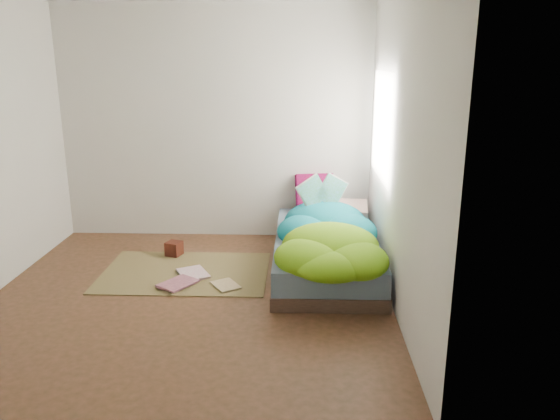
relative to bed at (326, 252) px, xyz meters
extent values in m
cube|color=#3E2D18|center=(-1.22, -0.72, -0.17)|extent=(3.50, 3.50, 0.00)
cube|color=silver|center=(-1.22, 1.03, 1.13)|extent=(3.50, 0.04, 2.60)
cube|color=silver|center=(-1.22, -2.47, 1.13)|extent=(3.50, 0.04, 2.60)
cube|color=silver|center=(0.53, -0.72, 1.13)|extent=(0.04, 3.50, 2.60)
cube|color=white|center=(0.52, 0.18, 1.23)|extent=(0.01, 1.00, 1.20)
cube|color=#32271B|center=(0.00, 0.00, -0.11)|extent=(1.00, 2.00, 0.12)
cube|color=#4A6277|center=(0.00, 0.00, 0.06)|extent=(0.98, 1.96, 0.22)
cube|color=brown|center=(-1.37, -0.17, -0.16)|extent=(1.60, 1.10, 0.01)
cube|color=silver|center=(0.20, 0.71, 0.24)|extent=(0.59, 0.39, 0.13)
cube|color=#500520|center=(-0.09, 0.91, 0.38)|extent=(0.44, 0.20, 0.42)
cube|color=#391B0D|center=(-1.58, 0.29, -0.08)|extent=(0.19, 0.19, 0.15)
imported|color=silver|center=(-1.39, -0.31, -0.14)|extent=(0.38, 0.41, 0.03)
imported|color=#BD6D7D|center=(-1.47, -0.43, -0.14)|extent=(0.40, 0.42, 0.03)
imported|color=tan|center=(-1.01, -0.56, -0.15)|extent=(0.31, 0.34, 0.02)
camera|label=1|loc=(-0.26, -5.09, 1.87)|focal=35.00mm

